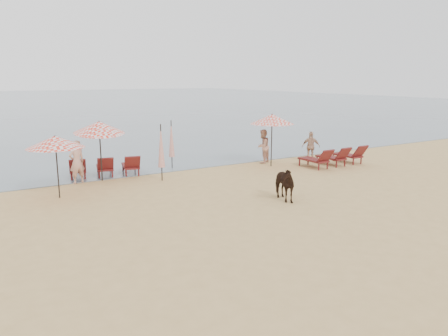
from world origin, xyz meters
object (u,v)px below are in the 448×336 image
object	(u,v)px
umbrella_open_right	(272,119)
beachgoer_right_b	(311,147)
lounger_cluster_right	(335,156)
cow	(282,183)
lounger_cluster_left	(105,166)
umbrella_closed_right	(161,146)
umbrella_open_left_a	(55,142)
umbrella_open_left_b	(99,127)
beachgoer_left	(77,162)
beachgoer_right_a	(263,146)
umbrella_closed_left	(171,139)

from	to	relation	value
umbrella_open_right	beachgoer_right_b	size ratio (longest dim) A/B	1.64
lounger_cluster_right	cow	xyz separation A→B (m)	(-6.35, -3.67, 0.17)
lounger_cluster_right	lounger_cluster_left	bearing A→B (deg)	160.36
umbrella_closed_right	umbrella_open_left_a	bearing A→B (deg)	-172.25
umbrella_open_left_b	umbrella_open_right	bearing A→B (deg)	-9.39
umbrella_open_right	beachgoer_left	size ratio (longest dim) A/B	1.44
lounger_cluster_left	beachgoer_left	world-z (taller)	beachgoer_left
lounger_cluster_right	beachgoer_right_b	world-z (taller)	beachgoer_right_b
umbrella_closed_right	lounger_cluster_right	bearing A→B (deg)	-9.64
lounger_cluster_right	beachgoer_right_a	bearing A→B (deg)	136.05
lounger_cluster_left	beachgoer_right_b	distance (m)	10.73
umbrella_open_left_a	umbrella_closed_left	bearing A→B (deg)	3.45
lounger_cluster_right	cow	size ratio (longest dim) A/B	2.08
umbrella_open_left_b	umbrella_open_right	distance (m)	8.40
umbrella_closed_right	beachgoer_right_a	size ratio (longest dim) A/B	1.40
umbrella_open_left_b	beachgoer_right_b	bearing A→B (deg)	-7.95
umbrella_open_left_a	umbrella_open_right	bearing A→B (deg)	-18.26
lounger_cluster_left	beachgoer_right_a	distance (m)	8.17
umbrella_open_right	umbrella_open_left_b	bearing A→B (deg)	156.09
beachgoer_right_a	beachgoer_right_b	xyz separation A→B (m)	(2.42, -1.05, -0.08)
lounger_cluster_left	umbrella_open_right	xyz separation A→B (m)	(7.95, -2.03, 1.93)
umbrella_open_left_b	beachgoer_left	bearing A→B (deg)	177.37
beachgoer_right_b	umbrella_closed_left	bearing A→B (deg)	22.24
lounger_cluster_left	umbrella_open_left_a	distance (m)	4.06
umbrella_open_right	beachgoer_right_a	size ratio (longest dim) A/B	1.50
lounger_cluster_left	beachgoer_left	xyz separation A→B (m)	(-1.38, -0.70, 0.46)
lounger_cluster_left	beachgoer_left	distance (m)	1.61
cow	lounger_cluster_right	bearing A→B (deg)	42.04
umbrella_open_right	umbrella_closed_right	xyz separation A→B (m)	(-6.04, -0.07, -0.87)
umbrella_open_left_a	umbrella_closed_right	size ratio (longest dim) A/B	0.95
umbrella_closed_left	cow	distance (m)	7.51
umbrella_open_left_b	umbrella_closed_right	bearing A→B (deg)	-31.58
umbrella_open_left_a	umbrella_closed_left	size ratio (longest dim) A/B	0.99
lounger_cluster_left	umbrella_open_left_a	xyz separation A→B (m)	(-2.52, -2.70, 1.67)
cow	umbrella_closed_right	bearing A→B (deg)	128.20
beachgoer_left	cow	bearing A→B (deg)	118.29
umbrella_closed_right	beachgoer_right_b	bearing A→B (deg)	-0.31
cow	beachgoer_left	xyz separation A→B (m)	(-5.83, 6.58, 0.28)
umbrella_closed_right	cow	distance (m)	5.84
umbrella_open_left_a	umbrella_closed_right	world-z (taller)	umbrella_closed_right
lounger_cluster_right	umbrella_closed_left	bearing A→B (deg)	152.21
umbrella_closed_left	beachgoer_right_b	size ratio (longest dim) A/B	1.47
lounger_cluster_left	umbrella_closed_left	size ratio (longest dim) A/B	1.41
beachgoer_right_a	beachgoer_left	bearing A→B (deg)	-29.65
umbrella_open_left_b	cow	bearing A→B (deg)	-54.25
beachgoer_right_a	umbrella_closed_right	bearing A→B (deg)	-18.07
lounger_cluster_right	umbrella_open_left_b	xyz separation A→B (m)	(-11.16, 2.87, 1.87)
lounger_cluster_left	umbrella_open_left_b	world-z (taller)	umbrella_open_left_b
umbrella_open_right	umbrella_closed_right	bearing A→B (deg)	165.58
lounger_cluster_right	umbrella_closed_right	world-z (taller)	umbrella_closed_right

